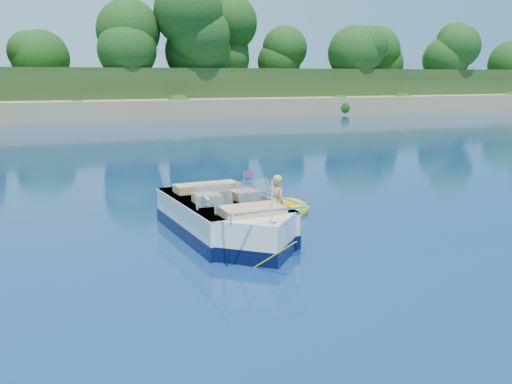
% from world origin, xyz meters
% --- Properties ---
extents(ground, '(160.00, 160.00, 0.00)m').
position_xyz_m(ground, '(0.00, 0.00, 0.00)').
color(ground, '#091D3F').
rests_on(ground, ground).
extents(shoreline, '(170.00, 59.00, 6.00)m').
position_xyz_m(shoreline, '(0.00, 63.77, 0.98)').
color(shoreline, '#947C56').
rests_on(shoreline, ground).
extents(treeline, '(150.00, 7.12, 8.19)m').
position_xyz_m(treeline, '(0.04, 41.01, 5.55)').
color(treeline, black).
rests_on(treeline, ground).
extents(motorboat, '(2.08, 5.26, 1.75)m').
position_xyz_m(motorboat, '(1.56, 1.32, 0.34)').
color(motorboat, white).
rests_on(motorboat, ground).
extents(tow_tube, '(1.85, 1.85, 0.38)m').
position_xyz_m(tow_tube, '(3.46, 2.94, 0.10)').
color(tow_tube, '#E9D801').
rests_on(tow_tube, ground).
extents(boy, '(0.61, 0.81, 1.46)m').
position_xyz_m(boy, '(3.37, 3.01, 0.00)').
color(boy, tan).
rests_on(boy, ground).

